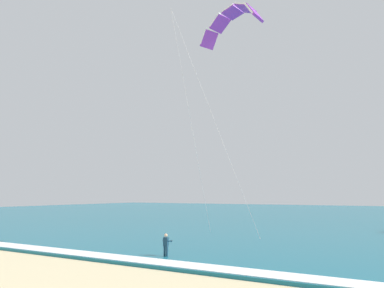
{
  "coord_description": "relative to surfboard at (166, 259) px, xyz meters",
  "views": [
    {
      "loc": [
        8.58,
        -5.92,
        4.35
      ],
      "look_at": [
        -3.22,
        15.59,
        7.84
      ],
      "focal_mm": 32.81,
      "sensor_mm": 36.0,
      "label": 1
    }
  ],
  "objects": [
    {
      "name": "surfboard",
      "position": [
        0.0,
        0.0,
        0.0
      ],
      "size": [
        0.51,
        1.42,
        0.09
      ],
      "color": "yellow",
      "rests_on": "ground"
    },
    {
      "name": "kitesurfer",
      "position": [
        0.0,
        0.02,
        0.91
      ],
      "size": [
        0.55,
        0.53,
        1.69
      ],
      "color": "#143347",
      "rests_on": "ground"
    },
    {
      "name": "surf_foam",
      "position": [
        4.65,
        -1.94,
        0.19
      ],
      "size": [
        200.0,
        1.69,
        0.04
      ],
      "primitive_type": "cube",
      "color": "white",
      "rests_on": "sea"
    },
    {
      "name": "kite_primary",
      "position": [
        2.75,
        5.44,
        18.83
      ],
      "size": [
        6.64,
        7.03,
        18.72
      ],
      "color": "purple"
    },
    {
      "name": "sea",
      "position": [
        4.65,
        57.06,
        0.07
      ],
      "size": [
        200.0,
        120.0,
        0.2
      ],
      "primitive_type": "cube",
      "color": "#146075",
      "rests_on": "ground"
    }
  ]
}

